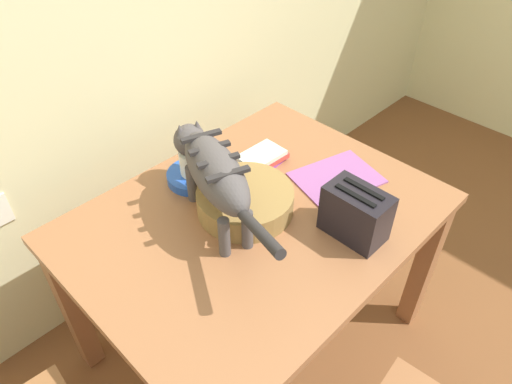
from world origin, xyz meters
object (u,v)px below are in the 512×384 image
magazine (337,178)px  book_stack (263,158)px  wicker_basket (245,200)px  toaster (356,213)px  saucer_bowl (194,176)px  coffee_mug (193,162)px  dining_table (256,233)px  cat (213,170)px

magazine → book_stack: book_stack is taller
wicker_basket → toaster: bearing=-63.1°
saucer_bowl → coffee_mug: bearing=0.0°
wicker_basket → toaster: (0.16, -0.32, 0.04)m
dining_table → coffee_mug: bearing=94.7°
toaster → dining_table: bearing=119.2°
coffee_mug → cat: bearing=-110.3°
book_stack → magazine: bearing=-64.2°
saucer_bowl → wicker_basket: bearing=-85.5°
book_stack → toaster: size_ratio=0.94×
saucer_bowl → book_stack: book_stack is taller
dining_table → toaster: toaster is taller
coffee_mug → saucer_bowl: bearing=-180.0°
magazine → toaster: toaster is taller
book_stack → toaster: toaster is taller
cat → toaster: bearing=-36.0°
wicker_basket → toaster: toaster is taller
dining_table → saucer_bowl: 0.31m
coffee_mug → book_stack: 0.27m
dining_table → wicker_basket: bearing=99.7°
dining_table → wicker_basket: size_ratio=3.70×
saucer_bowl → toaster: toaster is taller
dining_table → saucer_bowl: size_ratio=6.19×
dining_table → magazine: 0.37m
dining_table → wicker_basket: wicker_basket is taller
saucer_bowl → wicker_basket: wicker_basket is taller
cat → saucer_bowl: (0.07, 0.20, -0.18)m
coffee_mug → book_stack: coffee_mug is taller
magazine → book_stack: size_ratio=1.59×
dining_table → toaster: bearing=-60.8°
dining_table → wicker_basket: 0.14m
saucer_bowl → wicker_basket: (0.02, -0.25, 0.03)m
saucer_bowl → magazine: (0.37, -0.37, -0.01)m
dining_table → coffee_mug: (-0.02, 0.29, 0.17)m
dining_table → cat: 0.31m
coffee_mug → wicker_basket: size_ratio=0.41×
cat → saucer_bowl: size_ratio=3.50×
dining_table → book_stack: 0.31m
toaster → coffee_mug: bearing=107.5°
dining_table → saucer_bowl: bearing=95.3°
saucer_bowl → magazine: size_ratio=0.65×
wicker_basket → coffee_mug: bearing=93.8°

